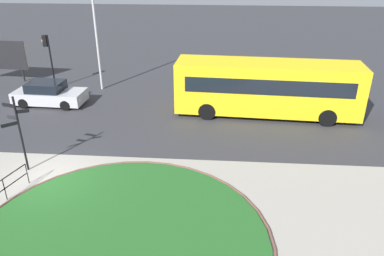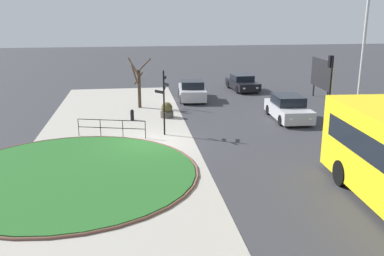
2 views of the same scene
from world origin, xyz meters
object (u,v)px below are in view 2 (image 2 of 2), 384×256
object	(u,v)px
bollard_foreground	(132,115)
lamppost_tall	(363,51)
car_far_lane	(192,91)
car_trailing	(242,83)
billboard_left	(322,74)
car_near_lane	(288,108)
traffic_light_near	(331,71)
street_tree_bare	(139,83)
signpost_directional	(164,98)
planter_near_signpost	(167,111)

from	to	relation	value
bollard_foreground	lamppost_tall	distance (m)	13.92
car_far_lane	car_trailing	world-z (taller)	car_far_lane
car_far_lane	bollard_foreground	bearing A→B (deg)	145.46
billboard_left	car_near_lane	bearing A→B (deg)	-36.17
traffic_light_near	street_tree_bare	xyz separation A→B (m)	(-3.42, -12.28, -1.04)
signpost_directional	car_trailing	xyz separation A→B (m)	(-12.45, 7.62, -1.45)
car_near_lane	car_trailing	size ratio (longest dim) A/B	1.09
car_far_lane	car_trailing	bearing A→B (deg)	-51.29
bollard_foreground	traffic_light_near	distance (m)	13.03
bollard_foreground	billboard_left	bearing A→B (deg)	107.08
signpost_directional	bollard_foreground	xyz separation A→B (m)	(-3.41, -1.73, -1.70)
bollard_foreground	street_tree_bare	size ratio (longest dim) A/B	0.20
car_far_lane	billboard_left	distance (m)	9.83
car_trailing	planter_near_signpost	size ratio (longest dim) A/B	4.19
bollard_foreground	traffic_light_near	world-z (taller)	traffic_light_near
car_trailing	street_tree_bare	xyz separation A→B (m)	(5.56, -8.84, 1.14)
billboard_left	lamppost_tall	bearing A→B (deg)	-6.09
bollard_foreground	lamppost_tall	world-z (taller)	lamppost_tall
traffic_light_near	lamppost_tall	distance (m)	3.95
bollard_foreground	car_trailing	xyz separation A→B (m)	(-9.04, 9.36, 0.25)
car_far_lane	lamppost_tall	bearing A→B (deg)	-134.13
car_far_lane	lamppost_tall	distance (m)	12.96
signpost_directional	lamppost_tall	world-z (taller)	lamppost_tall
lamppost_tall	planter_near_signpost	xyz separation A→B (m)	(-3.95, -10.65, -3.97)
traffic_light_near	street_tree_bare	bearing A→B (deg)	69.90
bollard_foreground	street_tree_bare	world-z (taller)	street_tree_bare
traffic_light_near	planter_near_signpost	size ratio (longest dim) A/B	3.84
signpost_directional	planter_near_signpost	bearing A→B (deg)	173.17
planter_near_signpost	street_tree_bare	distance (m)	3.73
lamppost_tall	street_tree_bare	distance (m)	14.43
traffic_light_near	billboard_left	size ratio (longest dim) A/B	0.96
car_trailing	traffic_light_near	world-z (taller)	traffic_light_near
signpost_directional	traffic_light_near	distance (m)	11.62
bollard_foreground	planter_near_signpost	bearing A→B (deg)	100.64
bollard_foreground	signpost_directional	bearing A→B (deg)	26.94
signpost_directional	bollard_foreground	size ratio (longest dim) A/B	5.11
signpost_directional	planter_near_signpost	xyz separation A→B (m)	(-3.82, 0.46, -1.61)
bollard_foreground	car_near_lane	world-z (taller)	car_near_lane
car_far_lane	car_trailing	size ratio (longest dim) A/B	1.05
signpost_directional	billboard_left	bearing A→B (deg)	121.94
billboard_left	planter_near_signpost	bearing A→B (deg)	-68.02
bollard_foreground	car_near_lane	size ratio (longest dim) A/B	0.15
bollard_foreground	car_near_lane	bearing A→B (deg)	83.69
car_far_lane	traffic_light_near	distance (m)	10.21
car_near_lane	car_trailing	distance (m)	10.11
car_near_lane	lamppost_tall	xyz separation A→B (m)	(2.47, 3.18, 3.72)
traffic_light_near	billboard_left	world-z (taller)	traffic_light_near
car_trailing	lamppost_tall	world-z (taller)	lamppost_tall
street_tree_bare	car_far_lane	bearing A→B (deg)	118.98
bollard_foreground	car_far_lane	size ratio (longest dim) A/B	0.16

